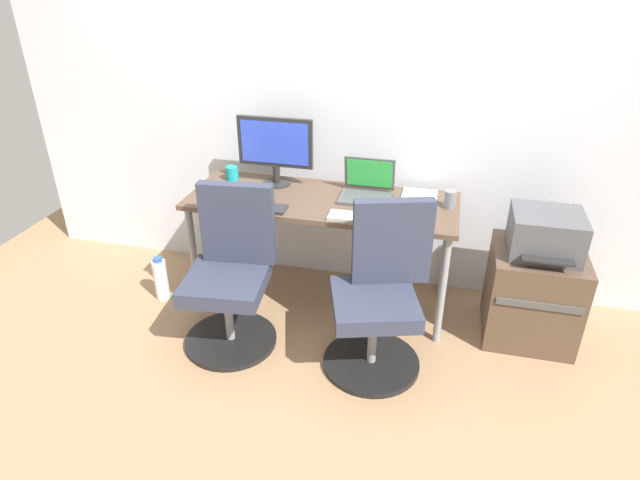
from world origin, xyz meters
name	(u,v)px	position (x,y,z in m)	size (l,w,h in m)	color
ground_plane	(322,299)	(0.00, 0.00, 0.00)	(5.28, 5.28, 0.00)	#9E7A56
back_wall	(337,90)	(0.00, 0.38, 1.30)	(4.40, 0.04, 2.60)	silver
desk	(322,210)	(0.00, 0.00, 0.66)	(1.63, 0.61, 0.73)	brown
office_chair_left	(231,276)	(-0.41, -0.50, 0.42)	(0.54, 0.54, 0.94)	black
office_chair_right	(380,296)	(0.44, -0.50, 0.42)	(0.55, 0.55, 0.94)	black
side_cabinet	(532,294)	(1.28, -0.05, 0.28)	(0.51, 0.50, 0.56)	brown
printer	(546,234)	(1.28, -0.05, 0.68)	(0.38, 0.40, 0.24)	#515156
water_bottle_on_floor	(161,279)	(-1.04, -0.23, 0.15)	(0.09, 0.09, 0.31)	white
desktop_monitor	(275,146)	(-0.34, 0.16, 0.98)	(0.48, 0.18, 0.43)	#262626
open_laptop	(367,188)	(0.26, 0.10, 0.79)	(0.31, 0.26, 0.23)	#4C4C51
keyboard_by_monitor	(258,207)	(-0.33, -0.22, 0.74)	(0.34, 0.12, 0.02)	#2D2D2D
keyboard_by_laptop	(358,218)	(0.26, -0.22, 0.74)	(0.34, 0.12, 0.02)	#B7B7B7
mouse_by_monitor	(230,193)	(-0.56, -0.08, 0.75)	(0.06, 0.10, 0.03)	#515156
mouse_by_laptop	(208,186)	(-0.74, -0.01, 0.75)	(0.06, 0.10, 0.03)	#B7B7B7
coffee_mug	(232,173)	(-0.64, 0.16, 0.78)	(0.08, 0.08, 0.09)	teal
pen_cup	(450,199)	(0.75, 0.06, 0.79)	(0.07, 0.07, 0.10)	slate
paper_pile	(419,199)	(0.57, 0.13, 0.74)	(0.21, 0.30, 0.01)	white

